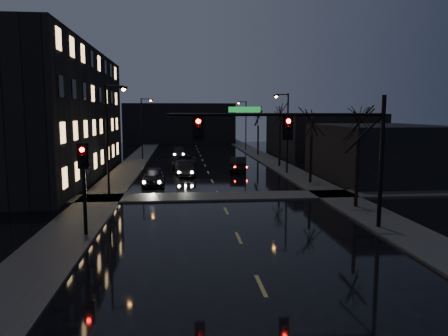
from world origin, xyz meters
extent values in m
plane|color=black|center=(0.00, 0.00, 0.00)|extent=(160.00, 160.00, 0.00)
cube|color=#2D2D2B|center=(-8.50, 35.00, 0.06)|extent=(3.00, 140.00, 0.12)
cube|color=#2D2D2B|center=(8.50, 35.00, 0.06)|extent=(3.00, 140.00, 0.12)
cube|color=#2D2D2B|center=(0.00, 18.50, 0.06)|extent=(40.00, 3.00, 0.12)
cube|color=black|center=(-16.50, 30.00, 6.00)|extent=(12.00, 30.00, 12.00)
cube|color=black|center=(15.50, 26.00, 2.50)|extent=(10.00, 14.00, 5.00)
cube|color=black|center=(17.00, 48.00, 3.00)|extent=(12.00, 18.00, 6.00)
cube|color=black|center=(-3.00, 78.00, 4.00)|extent=(22.00, 10.00, 8.00)
cylinder|color=black|center=(7.60, 9.00, 3.50)|extent=(0.22, 0.22, 7.00)
cylinder|color=black|center=(2.10, 9.00, 6.00)|extent=(11.00, 0.16, 0.16)
cylinder|color=black|center=(6.60, 9.00, 5.00)|extent=(2.05, 0.10, 2.05)
cube|color=#0C591E|center=(0.40, 9.00, 6.25)|extent=(1.60, 0.04, 0.28)
cube|color=black|center=(-1.90, 9.00, 5.35)|extent=(0.35, 0.28, 1.05)
sphere|color=#FF0705|center=(-1.90, 8.84, 5.68)|extent=(0.22, 0.22, 0.22)
cube|color=black|center=(2.60, 9.00, 5.35)|extent=(0.35, 0.28, 1.05)
sphere|color=#FF0705|center=(2.60, 8.84, 5.68)|extent=(0.22, 0.22, 0.22)
cylinder|color=black|center=(-7.50, 9.00, 2.20)|extent=(0.18, 0.18, 4.40)
cube|color=black|center=(-7.50, 9.00, 4.00)|extent=(0.35, 0.28, 1.05)
sphere|color=#FF0705|center=(-7.50, 8.84, 4.33)|extent=(0.22, 0.22, 0.22)
cylinder|color=black|center=(8.40, 14.00, 2.20)|extent=(0.24, 0.24, 4.40)
cylinder|color=black|center=(8.40, 24.00, 2.06)|extent=(0.24, 0.24, 4.12)
cylinder|color=black|center=(8.40, 36.00, 2.34)|extent=(0.24, 0.24, 4.68)
cylinder|color=black|center=(8.40, 50.00, 2.15)|extent=(0.24, 0.24, 4.29)
cylinder|color=black|center=(-7.80, 18.00, 4.00)|extent=(0.16, 0.16, 8.00)
cylinder|color=black|center=(-7.20, 18.00, 7.90)|extent=(1.20, 0.10, 0.10)
cube|color=black|center=(-6.60, 18.00, 7.80)|extent=(0.50, 0.25, 0.15)
sphere|color=orange|center=(-6.60, 18.00, 7.70)|extent=(0.28, 0.28, 0.28)
cylinder|color=black|center=(-7.80, 45.00, 4.00)|extent=(0.16, 0.16, 8.00)
cylinder|color=black|center=(-7.20, 45.00, 7.90)|extent=(1.20, 0.10, 0.10)
cube|color=black|center=(-6.60, 45.00, 7.80)|extent=(0.50, 0.25, 0.15)
sphere|color=orange|center=(-6.60, 45.00, 7.70)|extent=(0.28, 0.28, 0.28)
cylinder|color=black|center=(7.80, 30.00, 4.00)|extent=(0.16, 0.16, 8.00)
cylinder|color=black|center=(7.20, 30.00, 7.90)|extent=(1.20, 0.10, 0.10)
cube|color=black|center=(6.60, 30.00, 7.80)|extent=(0.50, 0.25, 0.15)
sphere|color=orange|center=(6.60, 30.00, 7.70)|extent=(0.28, 0.28, 0.28)
cylinder|color=black|center=(7.80, 58.00, 4.00)|extent=(0.16, 0.16, 8.00)
cylinder|color=black|center=(7.20, 58.00, 7.90)|extent=(1.20, 0.10, 0.10)
cube|color=black|center=(6.60, 58.00, 7.80)|extent=(0.50, 0.25, 0.15)
sphere|color=orange|center=(6.60, 58.00, 7.70)|extent=(0.28, 0.28, 0.28)
imported|color=black|center=(-5.11, 24.12, 0.79)|extent=(1.94, 4.64, 1.57)
imported|color=black|center=(-2.39, 29.66, 0.73)|extent=(2.07, 4.60, 1.47)
imported|color=black|center=(-2.38, 35.82, 0.73)|extent=(2.71, 5.38, 1.46)
imported|color=black|center=(-3.06, 47.73, 0.67)|extent=(1.88, 4.59, 1.33)
imported|color=black|center=(3.19, 32.62, 0.77)|extent=(2.18, 4.85, 1.55)
camera|label=1|loc=(-2.75, -12.60, 6.07)|focal=35.00mm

